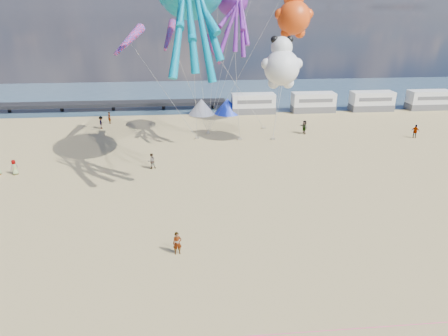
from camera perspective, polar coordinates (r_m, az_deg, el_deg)
ground at (r=25.66m, az=5.02°, el=-14.76°), size 120.00×120.00×0.00m
water at (r=76.84m, az=-2.15°, el=10.50°), size 120.00×120.00×0.00m
pier at (r=70.00m, az=-25.39°, el=8.09°), size 60.00×3.00×0.50m
motorhome_0 at (r=62.56m, az=4.19°, el=9.18°), size 6.60×2.50×3.00m
motorhome_1 at (r=64.77m, az=12.62°, el=9.15°), size 6.60×2.50×3.00m
motorhome_2 at (r=68.24m, az=20.34°, el=8.96°), size 6.60×2.50×3.00m
motorhome_3 at (r=72.79m, az=27.20°, el=8.65°), size 6.60×2.50×3.00m
tent_white at (r=61.86m, az=-3.24°, el=8.77°), size 4.00×4.00×2.40m
tent_blue at (r=62.12m, az=0.49°, el=8.86°), size 4.00×4.00×2.40m
rope_line at (r=21.93m, az=7.45°, el=-22.48°), size 34.00×0.03×0.03m
standing_person at (r=27.04m, az=-6.69°, el=-10.63°), size 0.63×0.45×1.62m
beachgoer_0 at (r=44.12m, az=-27.76°, el=0.09°), size 0.65×0.65×1.52m
beachgoer_1 at (r=41.15m, az=-10.32°, el=0.99°), size 0.93×0.77×1.63m
beachgoer_2 at (r=56.75m, az=-17.13°, el=6.23°), size 0.74×0.89×1.68m
beachgoer_3 at (r=55.62m, az=25.67°, el=4.74°), size 1.27×1.20×1.73m
beachgoer_4 at (r=52.98m, az=11.38°, el=5.74°), size 0.66×1.10×1.76m
beachgoer_5 at (r=58.99m, az=-16.06°, el=6.92°), size 1.27×1.55×1.66m
sandbag_a at (r=50.13m, az=-3.88°, el=4.28°), size 0.50×0.35×0.22m
sandbag_b at (r=49.68m, az=2.25°, el=4.15°), size 0.50×0.35×0.22m
sandbag_c at (r=50.11m, az=6.99°, el=4.16°), size 0.50×0.35×0.22m
sandbag_d at (r=54.69m, az=5.69°, el=5.74°), size 0.50×0.35×0.22m
sandbag_e at (r=52.04m, az=-2.28°, el=4.99°), size 0.50×0.35×0.22m
kite_octopus_purple at (r=47.41m, az=1.19°, el=22.82°), size 5.67×9.00×9.54m
kite_panda at (r=45.90m, az=8.25°, el=14.00°), size 4.80×4.52×6.70m
kite_teddy_orange at (r=53.47m, az=9.93°, el=20.38°), size 6.00×5.79×7.06m
windsock_left at (r=46.54m, az=-13.45°, el=17.31°), size 3.31×6.53×6.56m
windsock_mid at (r=46.47m, az=-1.50°, el=16.53°), size 1.93×5.45×5.36m
windsock_right at (r=43.48m, az=-7.84°, el=18.24°), size 1.75×5.14×5.06m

